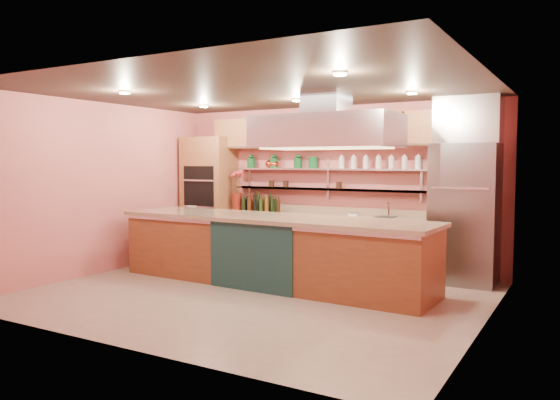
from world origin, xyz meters
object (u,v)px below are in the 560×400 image
Objects in this scene: kitchen_scale at (354,213)px; copper_kettle at (270,164)px; refrigerator at (465,214)px; green_canister at (313,163)px; island at (271,250)px; flower_vase at (237,201)px.

copper_kettle is at bearing -179.34° from kitchen_scale.
refrigerator reaches higher than green_canister.
green_canister is (0.88, 0.00, 0.03)m from copper_kettle.
green_canister is at bearing 173.57° from kitchen_scale.
copper_kettle is (-3.53, 0.23, 0.74)m from refrigerator.
island reaches higher than kitchen_scale.
island is (-2.48, -1.50, -0.54)m from refrigerator.
kitchen_scale is 1.94m from copper_kettle.
island is 15.24× the size of flower_vase.
copper_kettle is (0.60, 0.22, 0.70)m from flower_vase.
copper_kettle is at bearing 176.27° from refrigerator.
flower_vase is 2.15× the size of kitchen_scale.
refrigerator is 1.78m from kitchen_scale.
kitchen_scale is 0.80× the size of copper_kettle.
green_canister is at bearing 97.65° from island.
refrigerator reaches higher than copper_kettle.
flower_vase is 1.66m from green_canister.
refrigerator is 14.06× the size of kitchen_scale.
refrigerator is at bearing -3.73° from copper_kettle.
refrigerator is 0.43× the size of island.
green_canister is at bearing 175.03° from refrigerator.
island is at bearing -148.80° from refrigerator.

